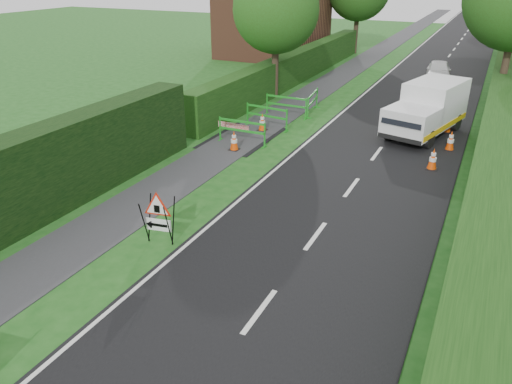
% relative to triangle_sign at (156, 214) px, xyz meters
% --- Properties ---
extents(ground, '(120.00, 120.00, 0.00)m').
position_rel_triangle_sign_xyz_m(ground, '(1.06, -2.40, -0.86)').
color(ground, '#194E16').
rests_on(ground, ground).
extents(road_surface, '(6.00, 90.00, 0.02)m').
position_rel_triangle_sign_xyz_m(road_surface, '(3.56, 32.60, -0.85)').
color(road_surface, black).
rests_on(road_surface, ground).
extents(footpath, '(2.00, 90.00, 0.02)m').
position_rel_triangle_sign_xyz_m(footpath, '(-1.94, 32.60, -0.85)').
color(footpath, '#2D2D30').
rests_on(footpath, ground).
extents(hedge_west_far, '(1.00, 24.00, 1.80)m').
position_rel_triangle_sign_xyz_m(hedge_west_far, '(-3.94, 19.60, -0.86)').
color(hedge_west_far, '#14380F').
rests_on(hedge_west_far, ground).
extents(hedge_east, '(1.20, 50.00, 1.50)m').
position_rel_triangle_sign_xyz_m(hedge_east, '(7.56, 13.60, -0.86)').
color(hedge_east, '#14380F').
rests_on(hedge_east, ground).
extents(house_west, '(7.50, 7.40, 7.88)m').
position_rel_triangle_sign_xyz_m(house_west, '(-8.94, 27.60, 2.04)').
color(house_west, brown).
rests_on(house_west, ground).
extents(tree_nw, '(4.40, 4.40, 6.70)m').
position_rel_triangle_sign_xyz_m(tree_nw, '(-3.54, 15.60, 3.62)').
color(tree_nw, '#2D2116').
rests_on(tree_nw, ground).
extents(triangle_sign, '(0.98, 0.98, 1.23)m').
position_rel_triangle_sign_xyz_m(triangle_sign, '(0.00, 0.00, 0.00)').
color(triangle_sign, black).
rests_on(triangle_sign, ground).
extents(works_van, '(2.94, 5.03, 2.16)m').
position_rel_triangle_sign_xyz_m(works_van, '(4.82, 12.40, 0.29)').
color(works_van, silver).
rests_on(works_van, ground).
extents(traffic_cone_0, '(0.38, 0.38, 0.79)m').
position_rel_triangle_sign_xyz_m(traffic_cone_0, '(5.66, 8.39, -0.47)').
color(traffic_cone_0, black).
rests_on(traffic_cone_0, ground).
extents(traffic_cone_1, '(0.38, 0.38, 0.79)m').
position_rel_triangle_sign_xyz_m(traffic_cone_1, '(6.00, 10.75, -0.47)').
color(traffic_cone_1, black).
rests_on(traffic_cone_1, ground).
extents(traffic_cone_2, '(0.38, 0.38, 0.79)m').
position_rel_triangle_sign_xyz_m(traffic_cone_2, '(5.63, 13.09, -0.47)').
color(traffic_cone_2, black).
rests_on(traffic_cone_2, ground).
extents(traffic_cone_3, '(0.38, 0.38, 0.79)m').
position_rel_triangle_sign_xyz_m(traffic_cone_3, '(-1.56, 7.13, -0.47)').
color(traffic_cone_3, black).
rests_on(traffic_cone_3, ground).
extents(traffic_cone_4, '(0.38, 0.38, 0.79)m').
position_rel_triangle_sign_xyz_m(traffic_cone_4, '(-1.61, 9.85, -0.47)').
color(traffic_cone_4, black).
rests_on(traffic_cone_4, ground).
extents(ped_barrier_0, '(2.06, 0.36, 1.00)m').
position_rel_triangle_sign_xyz_m(ped_barrier_0, '(-1.62, 7.94, -0.23)').
color(ped_barrier_0, '#198B1D').
rests_on(ped_barrier_0, ground).
extents(ped_barrier_1, '(2.09, 0.59, 1.00)m').
position_rel_triangle_sign_xyz_m(ped_barrier_1, '(-1.60, 10.28, -0.23)').
color(ped_barrier_1, '#198B1D').
rests_on(ped_barrier_1, ground).
extents(ped_barrier_2, '(2.07, 0.40, 1.00)m').
position_rel_triangle_sign_xyz_m(ped_barrier_2, '(-1.53, 12.33, -0.23)').
color(ped_barrier_2, '#198B1D').
rests_on(ped_barrier_2, ground).
extents(ped_barrier_3, '(0.60, 2.09, 1.00)m').
position_rel_triangle_sign_xyz_m(ped_barrier_3, '(-0.63, 13.49, -0.23)').
color(ped_barrier_3, '#198B1D').
rests_on(ped_barrier_3, ground).
extents(redwhite_plank, '(1.50, 0.18, 0.25)m').
position_rel_triangle_sign_xyz_m(redwhite_plank, '(-2.36, 8.58, -0.86)').
color(redwhite_plank, red).
rests_on(redwhite_plank, ground).
extents(hatchback_car, '(1.79, 3.63, 1.19)m').
position_rel_triangle_sign_xyz_m(hatchback_car, '(3.89, 23.76, -0.26)').
color(hatchback_car, silver).
rests_on(hatchback_car, ground).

